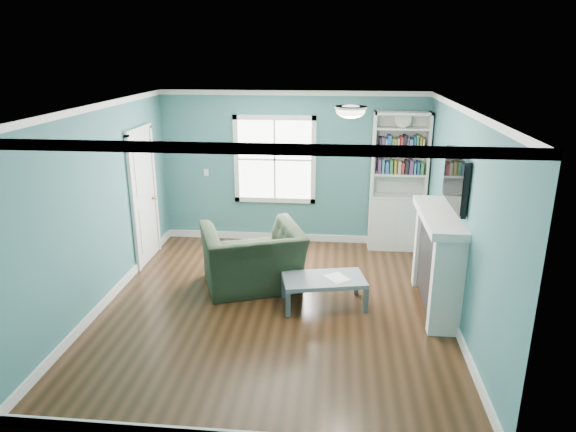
{
  "coord_description": "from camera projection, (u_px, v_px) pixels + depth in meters",
  "views": [
    {
      "loc": [
        0.77,
        -6.03,
        3.22
      ],
      "look_at": [
        0.13,
        0.4,
        1.13
      ],
      "focal_mm": 32.0,
      "sensor_mm": 36.0,
      "label": 1
    }
  ],
  "objects": [
    {
      "name": "fireplace",
      "position": [
        437.0,
        262.0,
        6.57
      ],
      "size": [
        0.44,
        1.58,
        1.3
      ],
      "color": "black",
      "rests_on": "ground"
    },
    {
      "name": "tv",
      "position": [
        456.0,
        180.0,
        6.22
      ],
      "size": [
        0.06,
        1.1,
        0.65
      ],
      "primitive_type": "cube",
      "color": "black",
      "rests_on": "fireplace"
    },
    {
      "name": "recliner",
      "position": [
        252.0,
        248.0,
        7.17
      ],
      "size": [
        1.56,
        1.29,
        1.17
      ],
      "primitive_type": "imported",
      "rotation": [
        0.0,
        0.0,
        -2.78
      ],
      "color": "black",
      "rests_on": "ground"
    },
    {
      "name": "window",
      "position": [
        275.0,
        160.0,
        8.71
      ],
      "size": [
        1.4,
        0.06,
        1.5
      ],
      "color": "white",
      "rests_on": "room_walls"
    },
    {
      "name": "door",
      "position": [
        144.0,
        195.0,
        7.97
      ],
      "size": [
        0.12,
        0.98,
        2.17
      ],
      "color": "silver",
      "rests_on": "ground"
    },
    {
      "name": "bookshelf",
      "position": [
        397.0,
        196.0,
        8.5
      ],
      "size": [
        0.9,
        0.35,
        2.31
      ],
      "color": "silver",
      "rests_on": "ground"
    },
    {
      "name": "room_walls",
      "position": [
        274.0,
        191.0,
        6.28
      ],
      "size": [
        5.0,
        5.0,
        5.0
      ],
      "color": "teal",
      "rests_on": "ground"
    },
    {
      "name": "ceiling_fixture",
      "position": [
        351.0,
        111.0,
        6.0
      ],
      "size": [
        0.38,
        0.38,
        0.15
      ],
      "color": "white",
      "rests_on": "room_walls"
    },
    {
      "name": "paper_sheet",
      "position": [
        337.0,
        278.0,
        6.7
      ],
      "size": [
        0.37,
        0.39,
        0.0
      ],
      "primitive_type": "cube",
      "rotation": [
        0.0,
        0.0,
        0.63
      ],
      "color": "white",
      "rests_on": "coffee_table"
    },
    {
      "name": "coffee_table",
      "position": [
        324.0,
        281.0,
        6.72
      ],
      "size": [
        1.16,
        0.79,
        0.39
      ],
      "rotation": [
        0.0,
        0.0,
        0.21
      ],
      "color": "#454E52",
      "rests_on": "ground"
    },
    {
      "name": "trim",
      "position": [
        274.0,
        217.0,
        6.39
      ],
      "size": [
        4.5,
        5.0,
        2.6
      ],
      "color": "white",
      "rests_on": "ground"
    },
    {
      "name": "floor",
      "position": [
        275.0,
        306.0,
        6.77
      ],
      "size": [
        5.0,
        5.0,
        0.0
      ],
      "primitive_type": "plane",
      "color": "black",
      "rests_on": "ground"
    },
    {
      "name": "light_switch",
      "position": [
        206.0,
        172.0,
        8.89
      ],
      "size": [
        0.08,
        0.01,
        0.12
      ],
      "primitive_type": "cube",
      "color": "white",
      "rests_on": "room_walls"
    }
  ]
}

